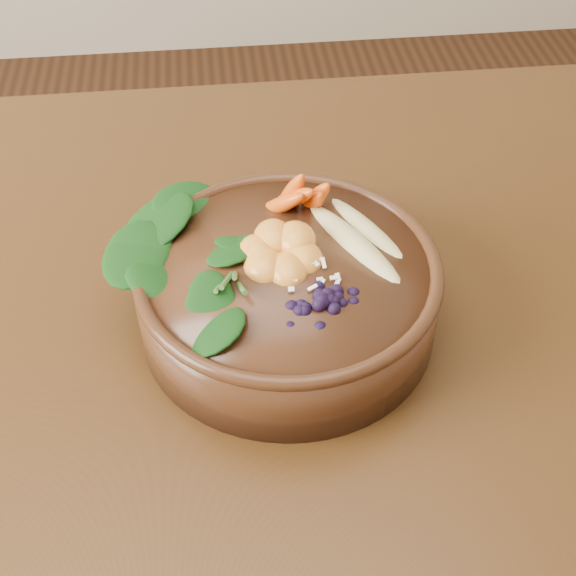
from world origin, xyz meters
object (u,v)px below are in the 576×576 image
(carrot_cluster, at_px, (294,172))
(banana_halves, at_px, (361,224))
(mandarin_cluster, at_px, (280,242))
(stoneware_bowl, at_px, (288,296))
(kale_heap, at_px, (215,228))
(dining_table, at_px, (57,403))
(blueberry_pile, at_px, (326,288))

(carrot_cluster, distance_m, banana_halves, 0.08)
(banana_halves, bearing_deg, mandarin_cluster, 170.25)
(carrot_cluster, bearing_deg, stoneware_bowl, -123.69)
(stoneware_bowl, xyz_separation_m, banana_halves, (0.07, 0.04, 0.05))
(stoneware_bowl, bearing_deg, kale_heap, 150.82)
(carrot_cluster, height_order, banana_halves, carrot_cluster)
(carrot_cluster, bearing_deg, dining_table, 174.84)
(dining_table, bearing_deg, banana_halves, 6.19)
(blueberry_pile, bearing_deg, stoneware_bowl, 116.81)
(kale_heap, xyz_separation_m, banana_halves, (0.13, 0.00, -0.01))
(kale_heap, relative_size, carrot_cluster, 2.37)
(mandarin_cluster, relative_size, blueberry_pile, 0.69)
(stoneware_bowl, bearing_deg, carrot_cluster, 80.26)
(kale_heap, distance_m, carrot_cluster, 0.10)
(dining_table, distance_m, banana_halves, 0.36)
(mandarin_cluster, bearing_deg, dining_table, -176.53)
(carrot_cluster, relative_size, mandarin_cluster, 0.87)
(banana_halves, bearing_deg, stoneware_bowl, -177.26)
(dining_table, xyz_separation_m, carrot_cluster, (0.25, 0.09, 0.21))
(dining_table, relative_size, blueberry_pile, 12.49)
(banana_halves, bearing_deg, blueberry_pile, -141.51)
(dining_table, height_order, mandarin_cluster, mandarin_cluster)
(dining_table, bearing_deg, carrot_cluster, 18.79)
(mandarin_cluster, height_order, blueberry_pile, blueberry_pile)
(banana_halves, bearing_deg, dining_table, 162.24)
(stoneware_bowl, xyz_separation_m, kale_heap, (-0.06, 0.03, 0.06))
(dining_table, height_order, stoneware_bowl, stoneware_bowl)
(dining_table, relative_size, stoneware_bowl, 5.77)
(banana_halves, xyz_separation_m, blueberry_pile, (-0.05, -0.09, 0.01))
(banana_halves, height_order, mandarin_cluster, mandarin_cluster)
(carrot_cluster, xyz_separation_m, mandarin_cluster, (-0.02, -0.07, -0.02))
(carrot_cluster, bearing_deg, kale_heap, -169.49)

